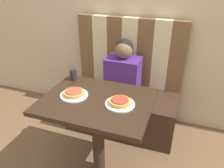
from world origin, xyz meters
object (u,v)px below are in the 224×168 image
plate_left (74,95)px  pizza_right (120,101)px  drinking_cup (73,75)px  plate_right (120,104)px  pizza_left (74,93)px  person (123,69)px

plate_left → pizza_right: 0.37m
pizza_right → drinking_cup: drinking_cup is taller
plate_left → plate_right: same height
pizza_left → pizza_right: (0.37, 0.00, 0.00)m
pizza_left → pizza_right: size_ratio=1.00×
plate_left → drinking_cup: size_ratio=2.11×
plate_left → pizza_left: (0.00, 0.00, 0.02)m
plate_left → pizza_right: bearing=0.0°
plate_right → pizza_left: bearing=180.0°
person → plate_right: size_ratio=2.71×
person → plate_left: size_ratio=2.71×
pizza_left → drinking_cup: bearing=119.3°
plate_left → plate_right: bearing=0.0°
person → pizza_right: 0.71m
plate_right → plate_left: bearing=180.0°
person → plate_right: (0.19, -0.69, 0.04)m
plate_left → plate_right: size_ratio=1.00×
person → plate_right: 0.71m
plate_right → pizza_right: size_ratio=1.37×
plate_left → drinking_cup: drinking_cup is taller
pizza_left → plate_right: bearing=0.0°
plate_left → pizza_left: 0.02m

